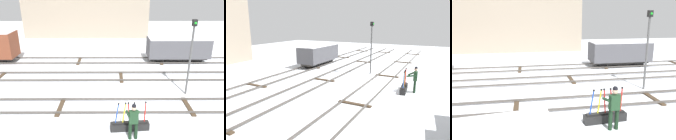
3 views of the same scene
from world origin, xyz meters
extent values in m
plane|color=silver|center=(0.00, 0.00, 0.00)|extent=(60.00, 60.00, 0.00)
cube|color=#4C4742|center=(0.00, -0.72, 0.13)|extent=(44.00, 0.07, 0.10)
cube|color=#4C4742|center=(0.00, 0.72, 0.13)|extent=(44.00, 0.07, 0.10)
cube|color=#423323|center=(-3.52, 0.00, 0.04)|extent=(0.24, 1.94, 0.08)
cube|color=#423323|center=(3.52, 0.00, 0.04)|extent=(0.24, 1.94, 0.08)
cube|color=#423323|center=(10.56, 0.00, 0.04)|extent=(0.24, 1.94, 0.08)
cube|color=#423323|center=(17.60, 0.00, 0.04)|extent=(0.24, 1.94, 0.08)
cube|color=#4C4742|center=(0.00, 3.45, 0.13)|extent=(44.00, 0.07, 0.10)
cube|color=#4C4742|center=(0.00, 4.89, 0.13)|extent=(44.00, 0.07, 0.10)
cube|color=#423323|center=(0.00, 4.17, 0.04)|extent=(0.24, 1.94, 0.08)
cube|color=#423323|center=(8.80, 4.17, 0.04)|extent=(0.24, 1.94, 0.08)
cube|color=#423323|center=(17.60, 4.17, 0.04)|extent=(0.24, 1.94, 0.08)
cube|color=#4C4742|center=(0.00, 7.00, 0.13)|extent=(44.00, 0.07, 0.10)
cube|color=#4C4742|center=(0.00, 8.44, 0.13)|extent=(44.00, 0.07, 0.10)
cube|color=#423323|center=(-3.52, 7.72, 0.04)|extent=(0.24, 1.94, 0.08)
cube|color=#423323|center=(3.52, 7.72, 0.04)|extent=(0.24, 1.94, 0.08)
cube|color=#423323|center=(10.56, 7.72, 0.04)|extent=(0.24, 1.94, 0.08)
cube|color=#423323|center=(17.60, 7.72, 0.04)|extent=(0.24, 1.94, 0.08)
cube|color=black|center=(0.12, -2.01, 0.18)|extent=(1.82, 0.50, 0.36)
cube|color=black|center=(0.12, -2.01, 0.39)|extent=(1.63, 0.33, 0.06)
cylinder|color=#1E47B7|center=(-0.48, -2.05, 0.88)|extent=(0.21, 0.07, 1.05)
sphere|color=black|center=(-0.40, -2.05, 1.40)|extent=(0.09, 0.09, 0.09)
cylinder|color=yellow|center=(-0.15, -2.03, 0.88)|extent=(0.18, 0.07, 1.05)
sphere|color=black|center=(-0.09, -2.02, 1.40)|extent=(0.09, 0.09, 0.09)
cylinder|color=red|center=(0.08, -2.01, 0.88)|extent=(0.15, 0.07, 1.05)
sphere|color=black|center=(0.03, -2.01, 1.41)|extent=(0.09, 0.09, 0.09)
cylinder|color=red|center=(0.39, -1.99, 0.88)|extent=(0.21, 0.07, 1.05)
sphere|color=black|center=(0.31, -1.99, 1.40)|extent=(0.09, 0.09, 0.09)
cylinder|color=red|center=(0.81, -1.95, 0.88)|extent=(0.08, 0.06, 1.05)
sphere|color=black|center=(0.82, -1.95, 1.41)|extent=(0.09, 0.09, 0.09)
cylinder|color=black|center=(0.08, -2.67, 0.41)|extent=(0.15, 0.15, 0.82)
cylinder|color=black|center=(0.34, -2.65, 0.41)|extent=(0.15, 0.15, 0.82)
cube|color=#1E3D23|center=(0.21, -2.66, 1.10)|extent=(0.40, 0.27, 0.58)
sphere|color=tan|center=(0.21, -2.66, 1.54)|extent=(0.22, 0.22, 0.22)
sphere|color=black|center=(0.21, -2.66, 1.63)|extent=(0.20, 0.20, 0.20)
cylinder|color=#1E3D23|center=(-0.02, -2.41, 1.13)|extent=(0.15, 0.56, 0.21)
cylinder|color=#1E3D23|center=(0.40, -2.41, 1.22)|extent=(0.15, 0.53, 0.36)
cylinder|color=#4C4C4C|center=(3.87, 1.59, 2.09)|extent=(0.12, 0.12, 4.18)
cube|color=black|center=(3.87, 1.59, 4.36)|extent=(0.24, 0.24, 0.36)
sphere|color=green|center=(3.87, 1.46, 4.36)|extent=(0.14, 0.14, 0.14)
cube|color=#2D2B28|center=(4.98, 7.72, 0.40)|extent=(4.87, 1.19, 0.20)
cube|color=#4C4C51|center=(4.98, 7.72, 1.28)|extent=(5.13, 1.98, 1.56)
cube|color=white|center=(4.98, 7.72, 2.09)|extent=(5.03, 1.91, 0.06)
cylinder|color=black|center=(3.32, 7.17, 0.35)|extent=(0.70, 0.10, 0.70)
cylinder|color=black|center=(3.32, 8.26, 0.35)|extent=(0.70, 0.10, 0.70)
cylinder|color=black|center=(6.65, 7.18, 0.35)|extent=(0.70, 0.10, 0.70)
cylinder|color=black|center=(6.65, 8.26, 0.35)|extent=(0.70, 0.10, 0.70)
camera|label=1|loc=(-0.74, -10.68, 6.37)|focal=35.69mm
camera|label=2|loc=(-13.77, -4.25, 4.50)|focal=33.80mm
camera|label=3|loc=(-2.94, -9.83, 4.21)|focal=35.11mm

